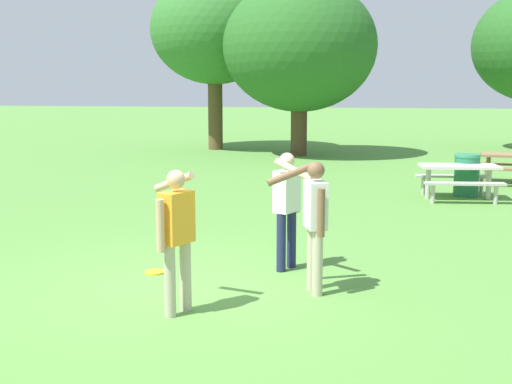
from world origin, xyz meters
name	(u,v)px	position (x,y,z in m)	size (l,w,h in m)	color
ground_plane	(182,290)	(0.00, 0.00, 0.00)	(120.00, 120.00, 0.00)	#568E3D
person_thrower	(176,230)	(0.16, -0.81, 0.96)	(0.59, 0.80, 1.64)	#B7AD93
person_catcher	(288,202)	(1.20, 1.15, 0.96)	(0.59, 0.80, 1.64)	#1E234C
person_bystander	(314,217)	(1.63, 0.18, 0.96)	(0.79, 0.59, 1.64)	#B7AD93
frisbee	(155,272)	(-0.58, 0.69, 0.01)	(0.27, 0.27, 0.03)	yellow
picnic_table_near	(459,174)	(4.36, 7.34, 0.56)	(1.82, 1.56, 0.77)	beige
trash_can_beside_table	(467,175)	(4.61, 7.85, 0.48)	(0.59, 0.59, 0.96)	#237047
tree_tall_left	(215,30)	(-3.32, 17.41, 4.51)	(4.83, 4.83, 6.59)	brown
tree_broad_center	(300,46)	(0.05, 15.67, 3.79)	(5.33, 5.33, 6.07)	#4C3823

